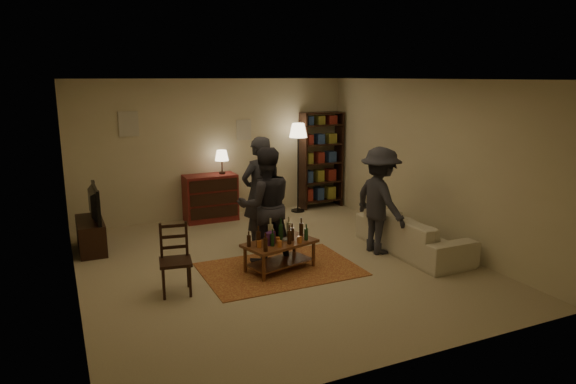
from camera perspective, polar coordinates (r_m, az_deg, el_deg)
floor at (r=7.75m, az=-1.39°, el=-7.98°), size 6.00×6.00×0.00m
room_shell at (r=9.94m, az=-11.80°, el=7.12°), size 6.00×6.00×6.00m
rug at (r=7.53m, az=-0.90°, el=-8.56°), size 2.20×1.50×0.01m
coffee_table at (r=7.40m, az=-0.97°, el=-5.84°), size 1.14×0.81×0.76m
dining_chair at (r=6.79m, az=-12.44°, el=-6.99°), size 0.46×0.46×0.93m
tv_stand at (r=8.80m, az=-21.08°, el=-3.67°), size 0.40×1.00×1.06m
dresser at (r=10.01m, az=-8.56°, el=-0.49°), size 1.00×0.50×1.36m
bookshelf at (r=10.87m, az=3.70°, el=3.68°), size 0.90×0.34×2.02m
floor_lamp at (r=10.37m, az=1.13°, el=6.16°), size 0.36×0.36×1.82m
sofa at (r=8.41m, az=13.67°, el=-4.48°), size 0.81×2.08×0.61m
person_left at (r=8.24m, az=-3.23°, el=-0.12°), size 0.77×0.62×1.82m
person_right at (r=7.60m, az=-2.53°, el=-1.51°), size 0.94×0.78×1.74m
person_by_sofa at (r=8.14m, az=10.18°, el=-0.96°), size 0.67×1.11×1.68m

